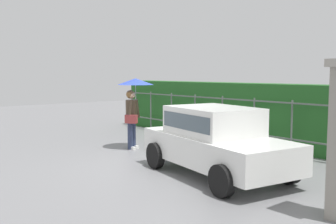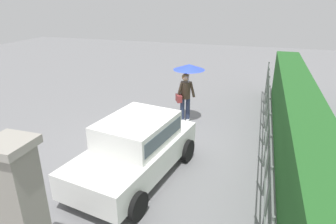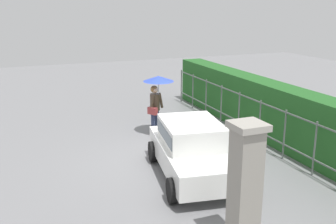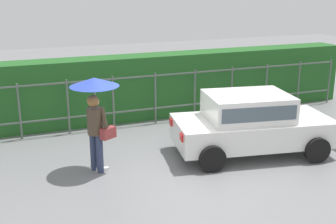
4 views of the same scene
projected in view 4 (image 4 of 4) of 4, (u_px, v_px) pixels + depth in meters
name	position (u px, v px, depth m)	size (l,w,h in m)	color
ground_plane	(200.00, 165.00, 9.83)	(40.00, 40.00, 0.00)	slate
car	(250.00, 121.00, 10.30)	(3.93, 2.34, 1.48)	white
pedestrian	(95.00, 102.00, 9.16)	(1.05, 1.05, 2.06)	#2D3856
fence_section	(155.00, 96.00, 12.53)	(12.54, 0.05, 1.50)	#59605B
hedge_row	(147.00, 86.00, 13.14)	(13.49, 0.90, 1.90)	#235B23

